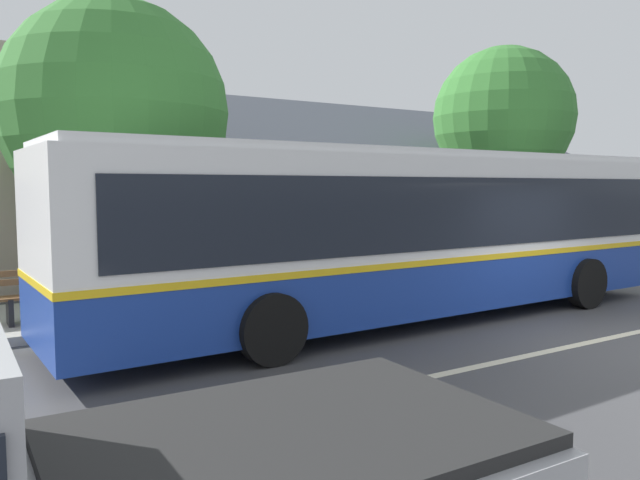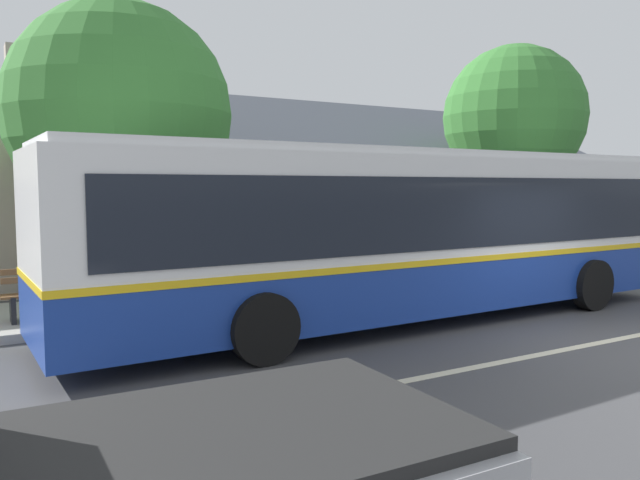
# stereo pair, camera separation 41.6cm
# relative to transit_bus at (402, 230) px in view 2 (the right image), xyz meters

# --- Properties ---
(ground_plane) EXTENTS (300.00, 300.00, 0.00)m
(ground_plane) POSITION_rel_transit_bus_xyz_m (1.81, -2.90, -1.65)
(ground_plane) COLOR #424244
(sidewalk_far) EXTENTS (60.00, 3.00, 0.15)m
(sidewalk_far) POSITION_rel_transit_bus_xyz_m (1.81, 3.10, -1.57)
(sidewalk_far) COLOR #ADAAA3
(sidewalk_far) RESTS_ON ground
(lane_divider_stripe) EXTENTS (60.00, 0.16, 0.01)m
(lane_divider_stripe) POSITION_rel_transit_bus_xyz_m (1.81, -2.90, -1.64)
(lane_divider_stripe) COLOR beige
(lane_divider_stripe) RESTS_ON ground
(community_building) EXTENTS (23.70, 8.53, 6.37)m
(community_building) POSITION_rel_transit_bus_xyz_m (1.09, 9.94, 0.20)
(community_building) COLOR tan
(community_building) RESTS_ON ground
(transit_bus) EXTENTS (12.45, 2.99, 3.05)m
(transit_bus) POSITION_rel_transit_bus_xyz_m (0.00, 0.00, 0.00)
(transit_bus) COLOR navy
(transit_bus) RESTS_ON ground
(bench_by_building) EXTENTS (1.80, 0.51, 0.94)m
(bench_by_building) POSITION_rel_transit_bus_xyz_m (-5.47, 2.48, -1.07)
(bench_by_building) COLOR brown
(bench_by_building) RESTS_ON sidewalk_far
(street_tree_primary) EXTENTS (4.08, 4.08, 6.49)m
(street_tree_primary) POSITION_rel_transit_bus_xyz_m (7.14, 4.13, 2.63)
(street_tree_primary) COLOR #4C3828
(street_tree_primary) RESTS_ON ground
(street_tree_secondary) EXTENTS (4.51, 4.51, 6.16)m
(street_tree_secondary) POSITION_rel_transit_bus_xyz_m (-4.10, 4.18, 2.15)
(street_tree_secondary) COLOR #4C3828
(street_tree_secondary) RESTS_ON ground
(bus_stop_sign) EXTENTS (0.36, 0.07, 2.40)m
(bus_stop_sign) POSITION_rel_transit_bus_xyz_m (5.74, 2.09, -0.01)
(bus_stop_sign) COLOR gray
(bus_stop_sign) RESTS_ON sidewalk_far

